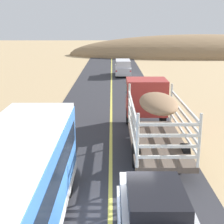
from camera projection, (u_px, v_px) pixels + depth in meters
The scene contains 7 objects.
ground_plane at pixel (111, 223), 10.85m from camera, with size 240.00×240.00×0.00m, color tan.
road_surface at pixel (111, 223), 10.85m from camera, with size 8.00×120.00×0.02m, color #2D2D33.
road_centre_line at pixel (111, 222), 10.85m from camera, with size 0.16×117.60×0.00m, color #D8CC4C.
livestock_truck at pixel (151, 105), 18.94m from camera, with size 2.53×9.70×3.02m.
bus at pixel (10, 199), 8.93m from camera, with size 2.54×10.00×3.21m.
car_far at pixel (124, 67), 41.05m from camera, with size 1.90×4.62×1.93m.
distant_hill at pixel (205, 55), 68.23m from camera, with size 55.28×20.87×8.32m, color #8D6E4C.
Camera 1 is at (0.06, -9.55, 6.30)m, focal length 53.36 mm.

